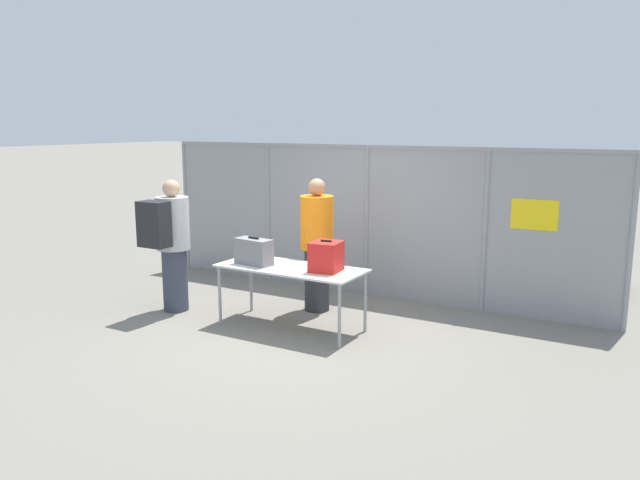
# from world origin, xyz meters

# --- Properties ---
(ground_plane) EXTENTS (120.00, 120.00, 0.00)m
(ground_plane) POSITION_xyz_m (0.00, 0.00, 0.00)
(ground_plane) COLOR slate
(fence_section) EXTENTS (7.22, 0.07, 2.26)m
(fence_section) POSITION_xyz_m (0.02, 2.04, 1.18)
(fence_section) COLOR gray
(fence_section) RESTS_ON ground_plane
(inspection_table) EXTENTS (1.87, 0.80, 0.80)m
(inspection_table) POSITION_xyz_m (-0.11, 0.09, 0.74)
(inspection_table) COLOR silver
(inspection_table) RESTS_ON ground_plane
(suitcase_grey) EXTENTS (0.52, 0.28, 0.36)m
(suitcase_grey) POSITION_xyz_m (-0.59, -0.02, 0.96)
(suitcase_grey) COLOR slate
(suitcase_grey) RESTS_ON inspection_table
(suitcase_red) EXTENTS (0.38, 0.40, 0.39)m
(suitcase_red) POSITION_xyz_m (0.39, 0.12, 0.98)
(suitcase_red) COLOR red
(suitcase_red) RESTS_ON inspection_table
(traveler_hooded) EXTENTS (0.45, 0.70, 1.82)m
(traveler_hooded) POSITION_xyz_m (-1.92, -0.12, 1.00)
(traveler_hooded) COLOR #383D4C
(traveler_hooded) RESTS_ON ground_plane
(security_worker_near) EXTENTS (0.46, 0.46, 1.84)m
(security_worker_near) POSITION_xyz_m (-0.22, 0.93, 0.95)
(security_worker_near) COLOR #2D2D33
(security_worker_near) RESTS_ON ground_plane
(utility_trailer) EXTENTS (4.57, 2.19, 0.72)m
(utility_trailer) POSITION_xyz_m (1.70, 3.90, 0.43)
(utility_trailer) COLOR #B2B2B7
(utility_trailer) RESTS_ON ground_plane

